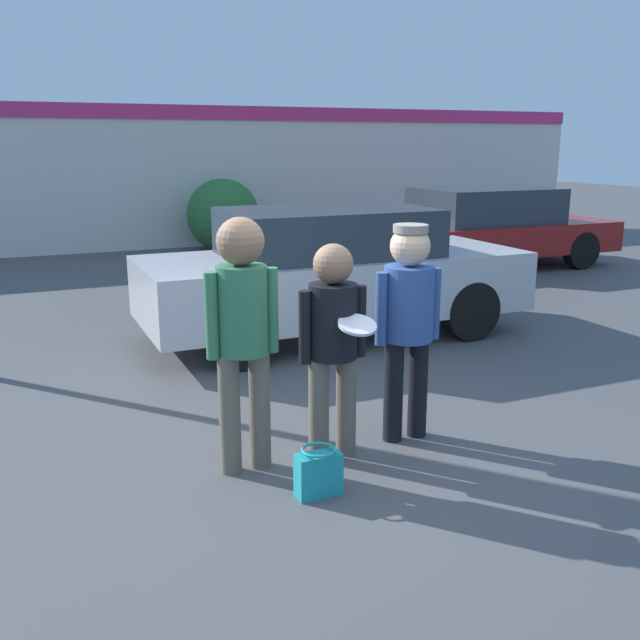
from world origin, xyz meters
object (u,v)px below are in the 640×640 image
at_px(shrub, 223,215).
at_px(person_left, 242,322).
at_px(parked_car_far, 487,227).
at_px(person_right, 408,312).
at_px(parked_car_near, 333,272).
at_px(handbag, 318,473).
at_px(person_middle_with_frisbee, 333,334).

bearing_deg(shrub, person_left, -105.49).
height_order(person_left, parked_car_far, person_left).
relative_size(person_right, parked_car_far, 0.36).
height_order(person_left, parked_car_near, person_left).
xyz_separation_m(person_right, handbag, (-1.00, -0.59, -0.86)).
relative_size(person_middle_with_frisbee, person_right, 0.94).
bearing_deg(person_left, person_right, 1.09).
relative_size(person_left, handbag, 5.40).
relative_size(person_middle_with_frisbee, parked_car_far, 0.34).
bearing_deg(person_left, handbag, -61.08).
bearing_deg(person_middle_with_frisbee, parked_car_near, 65.25).
bearing_deg(shrub, person_middle_with_frisbee, -101.92).
bearing_deg(person_middle_with_frisbee, shrub, 78.08).
relative_size(person_right, parked_car_near, 0.37).
height_order(parked_car_far, handbag, parked_car_far).
distance_m(person_left, parked_car_near, 3.64).
bearing_deg(person_right, parked_car_far, 49.23).
relative_size(person_left, person_middle_with_frisbee, 1.13).
distance_m(person_left, handbag, 1.13).
height_order(person_left, person_right, person_left).
xyz_separation_m(person_right, parked_car_near, (0.74, 2.96, -0.24)).
distance_m(parked_car_near, handbag, 4.01).
bearing_deg(parked_car_near, person_left, -124.54).
distance_m(person_middle_with_frisbee, parked_car_near, 3.35).
distance_m(person_left, person_right, 1.32).
xyz_separation_m(person_left, person_right, (1.31, 0.02, -0.06)).
bearing_deg(person_middle_with_frisbee, person_right, 6.15).
relative_size(person_right, handbag, 5.06).
bearing_deg(handbag, person_right, 30.67).
relative_size(person_left, parked_car_near, 0.40).
bearing_deg(person_left, person_middle_with_frisbee, -3.98).
bearing_deg(parked_car_near, shrub, 84.03).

